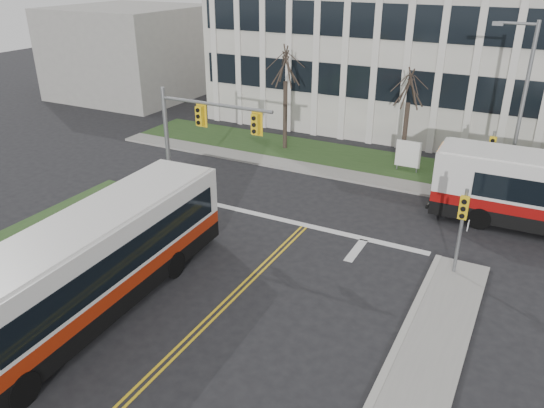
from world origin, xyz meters
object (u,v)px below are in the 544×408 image
at_px(bus_main, 86,271).
at_px(newspaper_box_blue, 89,251).
at_px(directory_sign, 408,154).
at_px(streetlight, 519,103).

xyz_separation_m(bus_main, newspaper_box_blue, (-2.77, 2.69, -1.31)).
height_order(directory_sign, bus_main, bus_main).
xyz_separation_m(directory_sign, newspaper_box_blue, (-9.30, -16.67, -0.70)).
bearing_deg(streetlight, bus_main, -123.74).
xyz_separation_m(directory_sign, bus_main, (-6.53, -19.36, 0.61)).
bearing_deg(bus_main, newspaper_box_blue, 133.32).
distance_m(bus_main, newspaper_box_blue, 4.08).
bearing_deg(directory_sign, newspaper_box_blue, -119.16).
relative_size(streetlight, newspaper_box_blue, 9.68).
relative_size(directory_sign, newspaper_box_blue, 2.11).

